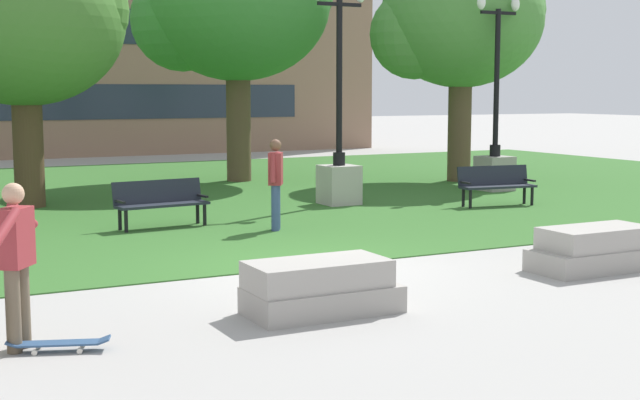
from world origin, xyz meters
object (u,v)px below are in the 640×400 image
object	(u,v)px
skateboard	(59,343)
park_bench_near_right	(496,183)
concrete_block_left	(320,288)
lamp_post_right	(495,151)
person_bystander_near_lawn	(276,179)
concrete_block_right	(593,250)
person_skateboarder	(16,255)
lamp_post_center	(339,160)
park_bench_near_left	(160,200)

from	to	relation	value
skateboard	park_bench_near_right	bearing A→B (deg)	32.58
concrete_block_left	lamp_post_right	bearing A→B (deg)	43.32
park_bench_near_right	person_bystander_near_lawn	size ratio (longest dim) A/B	1.08
concrete_block_right	lamp_post_right	bearing A→B (deg)	59.53
concrete_block_left	person_bystander_near_lawn	size ratio (longest dim) A/B	1.05
skateboard	park_bench_near_right	xyz separation A→B (m)	(11.17, 7.14, 0.45)
person_skateboarder	park_bench_near_right	size ratio (longest dim) A/B	0.92
concrete_block_right	person_skateboarder	distance (m)	8.18
concrete_block_left	person_bystander_near_lawn	xyz separation A→B (m)	(2.13, 5.95, 0.68)
park_bench_near_right	lamp_post_center	size ratio (longest dim) A/B	0.37
concrete_block_right	lamp_post_center	distance (m)	8.42
concrete_block_left	lamp_post_right	world-z (taller)	lamp_post_right
lamp_post_center	park_bench_near_left	bearing A→B (deg)	-162.05
lamp_post_right	park_bench_near_left	bearing A→B (deg)	-167.33
skateboard	park_bench_near_left	bearing A→B (deg)	65.67
concrete_block_right	lamp_post_center	world-z (taller)	lamp_post_center
person_skateboarder	skateboard	size ratio (longest dim) A/B	1.67
skateboard	person_bystander_near_lawn	xyz separation A→B (m)	(5.19, 6.12, 0.90)
park_bench_near_left	lamp_post_right	bearing A→B (deg)	12.67
lamp_post_right	person_bystander_near_lawn	xyz separation A→B (m)	(-7.93, -3.54, -0.07)
concrete_block_left	park_bench_near_left	distance (m)	7.31
concrete_block_right	park_bench_near_left	bearing A→B (deg)	122.86
concrete_block_right	person_bystander_near_lawn	distance (m)	6.13
lamp_post_right	concrete_block_left	bearing A→B (deg)	-136.68
person_skateboarder	skateboard	bearing A→B (deg)	-35.30
concrete_block_left	park_bench_near_left	bearing A→B (deg)	87.54
lamp_post_right	park_bench_near_right	bearing A→B (deg)	-127.79
person_bystander_near_lawn	park_bench_near_right	bearing A→B (deg)	9.65
concrete_block_left	person_skateboarder	xyz separation A→B (m)	(-3.41, 0.07, 0.67)
concrete_block_right	lamp_post_right	distance (m)	10.52
concrete_block_left	park_bench_near_left	xyz separation A→B (m)	(0.31, 7.29, 0.23)
skateboard	lamp_post_center	bearing A→B (deg)	48.00
concrete_block_right	person_skateboarder	xyz separation A→B (m)	(-8.15, -0.37, 0.67)
park_bench_near_right	concrete_block_left	bearing A→B (deg)	-139.32
concrete_block_left	person_bystander_near_lawn	distance (m)	6.36
concrete_block_left	skateboard	distance (m)	3.08
skateboard	park_bench_near_right	world-z (taller)	park_bench_near_right
park_bench_near_right	skateboard	bearing A→B (deg)	-147.42
concrete_block_left	concrete_block_right	xyz separation A→B (m)	(4.74, 0.44, 0.00)
park_bench_near_left	lamp_post_right	distance (m)	10.00
lamp_post_center	person_bystander_near_lawn	size ratio (longest dim) A/B	2.95
lamp_post_center	concrete_block_left	bearing A→B (deg)	-119.72
lamp_post_right	lamp_post_center	bearing A→B (deg)	-172.50
person_skateboarder	park_bench_near_left	world-z (taller)	person_skateboarder
park_bench_near_left	lamp_post_right	world-z (taller)	lamp_post_right
person_bystander_near_lawn	park_bench_near_left	bearing A→B (deg)	143.51
concrete_block_left	park_bench_near_left	size ratio (longest dim) A/B	0.98
person_skateboarder	park_bench_near_right	xyz separation A→B (m)	(11.51, 6.89, -0.44)
park_bench_near_right	person_bystander_near_lawn	xyz separation A→B (m)	(-5.98, -1.02, 0.44)
skateboard	park_bench_near_right	distance (m)	13.26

